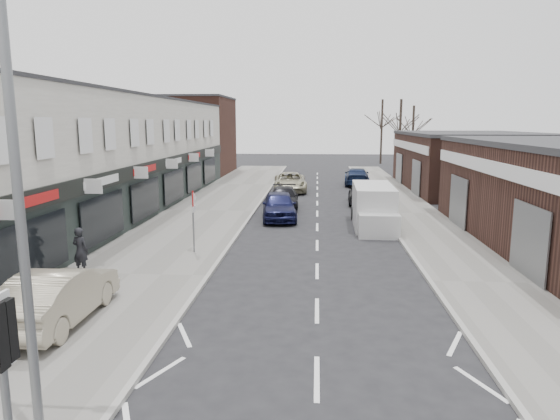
% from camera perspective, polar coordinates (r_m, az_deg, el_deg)
% --- Properties ---
extents(pavement_left, '(5.50, 64.00, 0.12)m').
position_cam_1_polar(pavement_left, '(31.38, -8.14, -0.14)').
color(pavement_left, slate).
rests_on(pavement_left, ground).
extents(pavement_right, '(3.50, 64.00, 0.12)m').
position_cam_1_polar(pavement_right, '(31.20, 14.90, -0.43)').
color(pavement_right, slate).
rests_on(pavement_right, ground).
extents(shop_terrace_left, '(8.00, 41.00, 7.10)m').
position_cam_1_polar(shop_terrace_left, '(30.82, -21.74, 5.61)').
color(shop_terrace_left, silver).
rests_on(shop_terrace_left, ground).
extents(brick_block_far, '(8.00, 10.00, 8.00)m').
position_cam_1_polar(brick_block_far, '(54.86, -10.05, 8.26)').
color(brick_block_far, '#47261E').
rests_on(brick_block_far, ground).
extents(right_unit_far, '(10.00, 16.00, 4.50)m').
position_cam_1_polar(right_unit_far, '(44.12, 20.85, 5.09)').
color(right_unit_far, '#3D221B').
rests_on(right_unit_far, ground).
extents(tree_far_a, '(3.60, 3.60, 8.00)m').
position_cam_1_polar(tree_far_a, '(57.16, 13.37, 4.19)').
color(tree_far_a, '#382D26').
rests_on(tree_far_a, ground).
extents(tree_far_b, '(3.60, 3.60, 7.50)m').
position_cam_1_polar(tree_far_b, '(63.47, 14.76, 4.69)').
color(tree_far_b, '#382D26').
rests_on(tree_far_b, ground).
extents(tree_far_c, '(3.60, 3.60, 8.50)m').
position_cam_1_polar(tree_far_c, '(68.92, 11.41, 5.22)').
color(tree_far_c, '#382D26').
rests_on(tree_far_c, ground).
extents(traffic_light, '(0.28, 0.60, 3.10)m').
position_cam_1_polar(traffic_light, '(8.15, -29.33, -13.89)').
color(traffic_light, slate).
rests_on(traffic_light, pavement_left).
extents(street_lamp, '(2.23, 0.22, 8.00)m').
position_cam_1_polar(street_lamp, '(8.66, -26.87, 2.83)').
color(street_lamp, slate).
rests_on(street_lamp, pavement_left).
extents(warning_sign, '(0.12, 0.80, 2.70)m').
position_cam_1_polar(warning_sign, '(21.07, -9.83, 0.75)').
color(warning_sign, slate).
rests_on(warning_sign, pavement_left).
extents(white_van, '(2.13, 5.77, 2.23)m').
position_cam_1_polar(white_van, '(27.00, 10.62, 0.29)').
color(white_van, silver).
rests_on(white_van, ground).
extents(sedan_on_pavement, '(1.66, 4.63, 1.52)m').
position_cam_1_polar(sedan_on_pavement, '(15.06, -23.99, -8.90)').
color(sedan_on_pavement, '#A09780').
rests_on(sedan_on_pavement, pavement_left).
extents(pedestrian, '(0.70, 0.54, 1.70)m').
position_cam_1_polar(pedestrian, '(19.42, -21.85, -4.33)').
color(pedestrian, black).
rests_on(pedestrian, pavement_left).
extents(parked_car_left_a, '(2.37, 4.88, 1.60)m').
position_cam_1_polar(parked_car_left_a, '(28.64, -0.11, 0.50)').
color(parked_car_left_a, '#121438').
rests_on(parked_car_left_a, ground).
extents(parked_car_left_b, '(2.10, 4.76, 1.36)m').
position_cam_1_polar(parked_car_left_b, '(32.41, 0.40, 1.40)').
color(parked_car_left_b, black).
rests_on(parked_car_left_b, ground).
extents(parked_car_left_c, '(2.93, 5.68, 1.53)m').
position_cam_1_polar(parked_car_left_c, '(40.24, 1.16, 3.21)').
color(parked_car_left_c, '#A49F83').
rests_on(parked_car_left_c, ground).
extents(parked_car_right_a, '(1.84, 4.67, 1.51)m').
position_cam_1_polar(parked_car_right_a, '(29.92, 10.53, 0.65)').
color(parked_car_right_a, white).
rests_on(parked_car_right_a, ground).
extents(parked_car_right_b, '(2.11, 4.75, 1.59)m').
position_cam_1_polar(parked_car_right_b, '(34.63, 9.40, 2.01)').
color(parked_car_right_b, black).
rests_on(parked_car_right_b, ground).
extents(parked_car_right_c, '(2.46, 5.36, 1.52)m').
position_cam_1_polar(parked_car_right_c, '(44.98, 8.77, 3.80)').
color(parked_car_right_c, '#131E3B').
rests_on(parked_car_right_c, ground).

